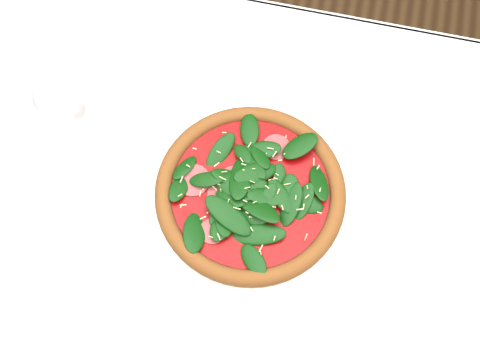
# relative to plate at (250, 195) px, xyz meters

# --- Properties ---
(ground) EXTENTS (6.00, 6.00, 0.00)m
(ground) POSITION_rel_plate_xyz_m (0.02, -0.04, -0.76)
(ground) COLOR brown
(ground) RESTS_ON ground
(dining_table) EXTENTS (1.21, 0.81, 0.75)m
(dining_table) POSITION_rel_plate_xyz_m (0.02, -0.04, -0.11)
(dining_table) COLOR silver
(dining_table) RESTS_ON ground
(plate) EXTENTS (0.32, 0.32, 0.01)m
(plate) POSITION_rel_plate_xyz_m (0.00, 0.00, 0.00)
(plate) COLOR white
(plate) RESTS_ON dining_table
(pizza) EXTENTS (0.32, 0.32, 0.04)m
(pizza) POSITION_rel_plate_xyz_m (0.00, 0.00, 0.02)
(pizza) COLOR #A26C27
(pizza) RESTS_ON plate
(wine_glass) EXTENTS (0.08, 0.08, 0.18)m
(wine_glass) POSITION_rel_plate_xyz_m (-0.26, 0.03, 0.12)
(wine_glass) COLOR white
(wine_glass) RESTS_ON dining_table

